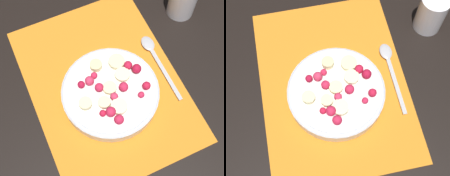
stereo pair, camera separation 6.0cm
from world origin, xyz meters
TOP-DOWN VIEW (x-y plane):
  - ground_plane at (0.00, 0.00)m, footprint 3.00×3.00m
  - placemat at (0.00, 0.00)m, footprint 0.45×0.33m
  - fruit_bowl at (-0.03, -0.00)m, footprint 0.21×0.21m
  - spoon at (0.02, -0.14)m, footprint 0.18×0.03m

SIDE VIEW (x-z plane):
  - ground_plane at x=0.00m, z-range 0.00..0.00m
  - placemat at x=0.00m, z-range 0.00..0.01m
  - spoon at x=0.02m, z-range 0.01..0.01m
  - fruit_bowl at x=-0.03m, z-range 0.00..0.05m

